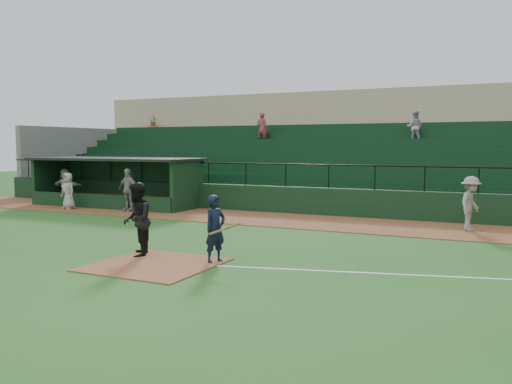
% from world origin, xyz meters
% --- Properties ---
extents(ground, '(90.00, 90.00, 0.00)m').
position_xyz_m(ground, '(0.00, 0.00, 0.00)').
color(ground, '#22561B').
rests_on(ground, ground).
extents(warning_track, '(40.00, 4.00, 0.03)m').
position_xyz_m(warning_track, '(0.00, 8.00, 0.01)').
color(warning_track, brown).
rests_on(warning_track, ground).
extents(home_plate_dirt, '(3.00, 3.00, 0.03)m').
position_xyz_m(home_plate_dirt, '(0.00, -1.00, 0.01)').
color(home_plate_dirt, brown).
rests_on(home_plate_dirt, ground).
extents(foul_line, '(17.49, 4.44, 0.01)m').
position_xyz_m(foul_line, '(8.00, 1.20, 0.01)').
color(foul_line, white).
rests_on(foul_line, ground).
extents(stadium_structure, '(38.00, 13.08, 6.40)m').
position_xyz_m(stadium_structure, '(-0.00, 16.46, 2.30)').
color(stadium_structure, black).
rests_on(stadium_structure, ground).
extents(dugout, '(8.90, 3.20, 2.42)m').
position_xyz_m(dugout, '(-9.75, 9.56, 1.33)').
color(dugout, black).
rests_on(dugout, ground).
extents(batter_at_plate, '(1.10, 0.75, 1.77)m').
position_xyz_m(batter_at_plate, '(1.27, -0.10, 0.88)').
color(batter_at_plate, black).
rests_on(batter_at_plate, ground).
extents(umpire, '(1.17, 1.24, 2.03)m').
position_xyz_m(umpire, '(-1.09, -0.32, 1.02)').
color(umpire, black).
rests_on(umpire, ground).
extents(runner, '(1.01, 1.39, 1.93)m').
position_xyz_m(runner, '(6.87, 8.24, 0.99)').
color(runner, gray).
rests_on(runner, warning_track).
extents(dugout_player_a, '(1.20, 0.62, 1.96)m').
position_xyz_m(dugout_player_a, '(-7.72, 7.54, 1.01)').
color(dugout_player_a, gray).
rests_on(dugout_player_a, warning_track).
extents(dugout_player_b, '(0.94, 0.71, 1.72)m').
position_xyz_m(dugout_player_b, '(-10.85, 7.02, 0.89)').
color(dugout_player_b, '#ABA5A0').
rests_on(dugout_player_b, warning_track).
extents(dugout_player_c, '(1.73, 0.64, 1.83)m').
position_xyz_m(dugout_player_c, '(-12.50, 8.54, 0.95)').
color(dugout_player_c, '#ADA9A2').
rests_on(dugout_player_c, warning_track).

